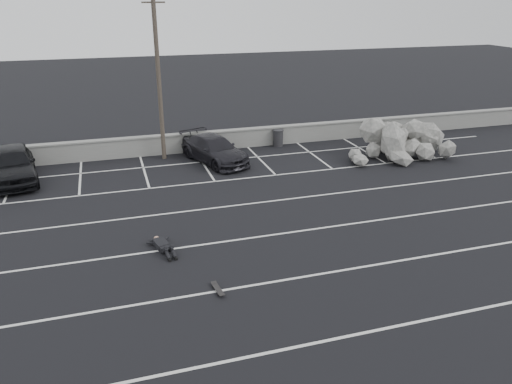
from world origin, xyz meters
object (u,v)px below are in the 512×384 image
object	(u,v)px
utility_pole	(159,78)
skateboard	(218,289)
trash_bin	(278,138)
car_right	(214,149)
riprap_pile	(405,143)
car_left	(13,164)
person	(161,241)

from	to	relation	value
utility_pole	skateboard	size ratio (longest dim) A/B	11.98
utility_pole	trash_bin	world-z (taller)	utility_pole
car_right	trash_bin	distance (m)	4.44
car_right	riprap_pile	distance (m)	10.28
car_left	riprap_pile	distance (m)	19.72
car_left	trash_bin	size ratio (longest dim) A/B	5.05
car_left	person	size ratio (longest dim) A/B	2.09
car_left	riprap_pile	xyz separation A→B (m)	(19.64, -1.75, -0.21)
car_right	utility_pole	world-z (taller)	utility_pole
riprap_pile	skateboard	distance (m)	16.22
trash_bin	riprap_pile	size ratio (longest dim) A/B	0.15
trash_bin	riprap_pile	distance (m)	6.98
trash_bin	person	world-z (taller)	trash_bin
trash_bin	skateboard	world-z (taller)	trash_bin
car_left	skateboard	xyz separation A→B (m)	(6.95, -11.84, -0.76)
skateboard	person	bearing A→B (deg)	104.40
skateboard	car_right	bearing A→B (deg)	71.11
car_left	car_right	size ratio (longest dim) A/B	1.05
car_left	person	xyz separation A→B (m)	(5.69, -8.59, -0.60)
riprap_pile	person	xyz separation A→B (m)	(-13.95, -6.84, -0.40)
riprap_pile	person	world-z (taller)	riprap_pile
car_right	utility_pole	size ratio (longest dim) A/B	0.55
utility_pole	riprap_pile	world-z (taller)	utility_pole
car_right	trash_bin	world-z (taller)	car_right
car_right	skateboard	xyz separation A→B (m)	(-2.57, -11.87, -0.60)
riprap_pile	person	bearing A→B (deg)	-153.88
car_left	skateboard	bearing A→B (deg)	-68.81
car_right	person	xyz separation A→B (m)	(-3.82, -8.61, -0.45)
riprap_pile	skateboard	world-z (taller)	riprap_pile
utility_pole	person	size ratio (longest dim) A/B	3.60
utility_pole	skateboard	bearing A→B (deg)	-90.60
utility_pole	person	world-z (taller)	utility_pole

